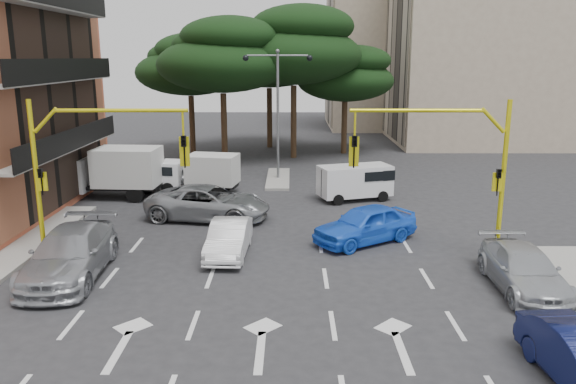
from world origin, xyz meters
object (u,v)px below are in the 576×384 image
at_px(car_silver_wagon, 70,254).
at_px(car_white_hatch, 229,238).
at_px(car_silver_parked, 524,270).
at_px(box_truck_b, 199,174).
at_px(box_truck_a, 110,173).
at_px(signal_mast_left, 83,158).
at_px(car_silver_cross_a, 209,203).
at_px(car_silver_cross_b, 189,178).
at_px(street_lamp_center, 278,92).
at_px(car_blue_compact, 365,224).
at_px(signal_mast_right, 456,158).
at_px(van_white, 355,183).

bearing_deg(car_silver_wagon, car_white_hatch, 20.03).
distance_m(car_silver_parked, box_truck_b, 18.54).
relative_size(car_silver_parked, box_truck_a, 0.86).
bearing_deg(box_truck_b, car_silver_wagon, 178.55).
height_order(signal_mast_left, car_silver_parked, signal_mast_left).
xyz_separation_m(car_white_hatch, box_truck_a, (-7.41, 9.12, 0.71)).
bearing_deg(car_silver_cross_a, car_silver_cross_b, 29.07).
height_order(car_white_hatch, box_truck_a, box_truck_a).
height_order(car_silver_cross_a, box_truck_a, box_truck_a).
distance_m(car_white_hatch, car_silver_cross_a, 5.11).
height_order(signal_mast_left, street_lamp_center, street_lamp_center).
relative_size(street_lamp_center, car_white_hatch, 1.93).
bearing_deg(car_silver_cross_b, box_truck_a, 122.80).
bearing_deg(car_silver_parked, car_silver_cross_b, 134.65).
height_order(car_blue_compact, box_truck_b, box_truck_b).
distance_m(signal_mast_right, box_truck_a, 18.60).
relative_size(signal_mast_left, car_blue_compact, 1.32).
distance_m(signal_mast_right, car_blue_compact, 4.70).
distance_m(car_white_hatch, box_truck_b, 10.51).
height_order(signal_mast_left, box_truck_a, signal_mast_left).
xyz_separation_m(car_white_hatch, car_silver_parked, (10.00, -3.31, 0.03)).
bearing_deg(car_silver_cross_b, car_blue_compact, -123.76).
relative_size(signal_mast_right, car_silver_cross_a, 1.05).
bearing_deg(street_lamp_center, signal_mast_left, -115.91).
distance_m(signal_mast_left, car_silver_cross_b, 11.59).
relative_size(car_silver_cross_a, van_white, 1.51).
distance_m(box_truck_a, box_truck_b, 4.77).
height_order(car_white_hatch, box_truck_b, box_truck_b).
bearing_deg(street_lamp_center, box_truck_b, -141.14).
bearing_deg(box_truck_b, car_silver_cross_b, 62.00).
relative_size(signal_mast_left, car_white_hatch, 1.49).
distance_m(car_blue_compact, box_truck_a, 14.93).
bearing_deg(box_truck_a, box_truck_b, -74.30).
bearing_deg(car_silver_wagon, van_white, 41.58).
height_order(signal_mast_left, car_white_hatch, signal_mast_left).
bearing_deg(street_lamp_center, car_silver_wagon, -113.36).
height_order(car_blue_compact, car_silver_parked, car_blue_compact).
bearing_deg(van_white, street_lamp_center, -157.31).
bearing_deg(box_truck_b, car_blue_compact, -126.26).
height_order(signal_mast_left, car_silver_wagon, signal_mast_left).
xyz_separation_m(signal_mast_right, box_truck_b, (-11.16, 10.50, -2.78)).
distance_m(car_white_hatch, car_silver_cross_b, 11.17).
distance_m(car_white_hatch, car_blue_compact, 5.67).
relative_size(car_silver_wagon, car_silver_cross_b, 1.28).
bearing_deg(signal_mast_left, car_blue_compact, 10.23).
distance_m(street_lamp_center, car_silver_parked, 19.51).
distance_m(car_blue_compact, car_silver_cross_b, 12.69).
xyz_separation_m(signal_mast_right, car_white_hatch, (-8.40, 0.37, -3.22)).
bearing_deg(signal_mast_right, car_white_hatch, 177.48).
xyz_separation_m(signal_mast_right, box_truck_a, (-15.80, 9.49, -2.51)).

